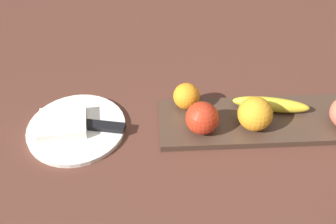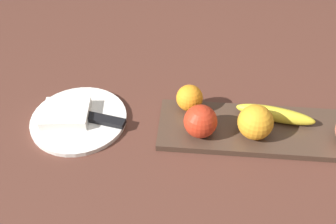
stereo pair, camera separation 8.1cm
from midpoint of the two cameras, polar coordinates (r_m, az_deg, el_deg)
The scene contains 9 objects.
ground_plane at distance 0.84m, azimuth 14.12°, elevation -4.43°, with size 2.40×2.40×0.00m, color #532D23.
fruit_tray at distance 0.86m, azimuth 16.65°, elevation -2.78°, with size 0.45×0.15×0.02m, color #463226.
apple at distance 0.79m, azimuth 7.97°, elevation -1.43°, with size 0.07×0.07×0.07m, color red.
banana at distance 0.87m, azimuth 18.78°, elevation -0.47°, with size 0.17×0.03×0.03m, color yellow.
orange_near_apple at distance 0.85m, azimuth 6.08°, elevation 2.04°, with size 0.06×0.06×0.06m, color orange.
orange_near_banana at distance 0.81m, azimuth 16.16°, elevation -1.66°, with size 0.08×0.08×0.08m, color orange.
dinner_plate at distance 0.86m, azimuth -10.99°, elevation -1.23°, with size 0.22×0.22×0.01m, color white.
folded_napkin at distance 0.86m, azimuth -12.90°, elevation -0.33°, with size 0.10×0.09×0.02m, color white.
knife at distance 0.84m, azimuth -7.85°, elevation -1.25°, with size 0.18×0.06×0.01m.
Camera 2 is at (0.11, 0.56, 0.60)m, focal length 39.52 mm.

